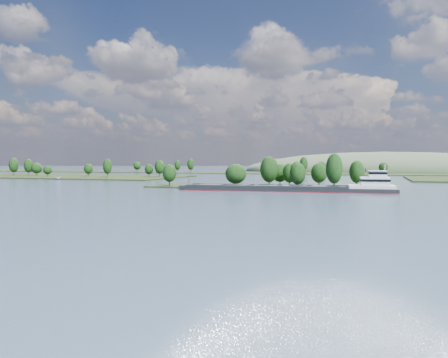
% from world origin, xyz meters
% --- Properties ---
extents(ground, '(1800.00, 1800.00, 0.00)m').
position_xyz_m(ground, '(0.00, 120.00, 0.00)').
color(ground, '#3D4E6A').
rests_on(ground, ground).
extents(tree_island, '(100.00, 31.44, 15.89)m').
position_xyz_m(tree_island, '(6.50, 178.97, 4.19)').
color(tree_island, black).
rests_on(tree_island, ground).
extents(left_bank, '(300.00, 80.00, 15.32)m').
position_xyz_m(left_bank, '(-228.77, 260.06, 0.95)').
color(left_bank, black).
rests_on(left_bank, ground).
extents(back_shoreline, '(900.00, 60.00, 16.35)m').
position_xyz_m(back_shoreline, '(7.40, 399.75, 0.65)').
color(back_shoreline, black).
rests_on(back_shoreline, ground).
extents(hill_west, '(320.00, 160.00, 44.00)m').
position_xyz_m(hill_west, '(60.00, 500.00, 0.00)').
color(hill_west, '#3D4F36').
rests_on(hill_west, ground).
extents(cargo_barge, '(86.62, 17.44, 11.64)m').
position_xyz_m(cargo_barge, '(21.42, 162.87, 1.47)').
color(cargo_barge, black).
rests_on(cargo_barge, ground).
extents(motorboat, '(5.81, 3.87, 2.10)m').
position_xyz_m(motorboat, '(-143.46, 220.37, 1.05)').
color(motorboat, silver).
rests_on(motorboat, ground).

